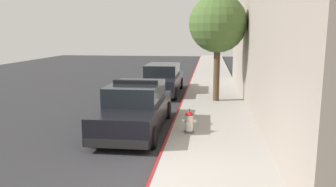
% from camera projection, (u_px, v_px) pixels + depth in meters
% --- Properties ---
extents(ground_plane, '(30.59, 60.00, 0.20)m').
position_uv_depth(ground_plane, '(98.00, 97.00, 17.63)').
color(ground_plane, '#2B2B2D').
extents(sidewalk_pavement, '(2.77, 60.00, 0.14)m').
position_uv_depth(sidewalk_pavement, '(213.00, 97.00, 16.88)').
color(sidewalk_pavement, '#9E9991').
rests_on(sidewalk_pavement, ground).
extents(curb_painted_edge, '(0.08, 60.00, 0.14)m').
position_uv_depth(curb_painted_edge, '(185.00, 96.00, 17.05)').
color(curb_painted_edge, maroon).
rests_on(curb_painted_edge, ground).
extents(storefront_building, '(6.76, 19.04, 6.79)m').
position_uv_depth(storefront_building, '(333.00, 28.00, 13.45)').
color(storefront_building, gray).
rests_on(storefront_building, ground).
extents(police_cruiser, '(1.94, 4.84, 1.68)m').
position_uv_depth(police_cruiser, '(135.00, 108.00, 11.22)').
color(police_cruiser, black).
rests_on(police_cruiser, ground).
extents(parked_car_silver_ahead, '(1.94, 4.84, 1.56)m').
position_uv_depth(parked_car_silver_ahead, '(162.00, 80.00, 18.10)').
color(parked_car_silver_ahead, black).
rests_on(parked_car_silver_ahead, ground).
extents(fire_hydrant, '(0.44, 0.40, 0.76)m').
position_uv_depth(fire_hydrant, '(189.00, 122.00, 10.51)').
color(fire_hydrant, '#4C4C51').
rests_on(fire_hydrant, sidewalk_pavement).
extents(street_tree, '(2.58, 2.58, 4.77)m').
position_uv_depth(street_tree, '(218.00, 24.00, 14.95)').
color(street_tree, brown).
rests_on(street_tree, sidewalk_pavement).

